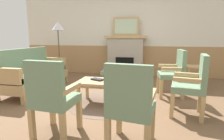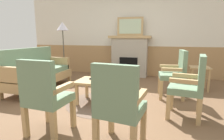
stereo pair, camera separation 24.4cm
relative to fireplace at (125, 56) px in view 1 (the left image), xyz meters
name	(u,v)px [view 1 (the left image)]	position (x,y,z in m)	size (l,w,h in m)	color
ground_plane	(108,100)	(0.00, -2.35, -0.65)	(14.00, 14.00, 0.00)	brown
wall_back	(127,35)	(0.00, 0.25, 0.66)	(7.20, 0.14, 2.70)	silver
fireplace	(125,56)	(0.00, 0.00, 0.00)	(1.30, 0.44, 1.28)	#A39989
framed_picture	(126,26)	(0.00, 0.00, 0.91)	(0.80, 0.04, 0.56)	tan
couch	(35,74)	(-1.83, -2.05, -0.26)	(0.70, 1.80, 0.98)	tan
coffee_table	(104,84)	(-0.03, -2.52, -0.27)	(0.96, 0.56, 0.44)	tan
round_rug	(104,103)	(-0.03, -2.52, -0.65)	(1.37, 1.37, 0.01)	brown
book_on_table	(97,79)	(-0.18, -2.50, -0.20)	(0.23, 0.12, 0.03)	black
footstool	(109,73)	(-0.28, -1.08, -0.37)	(0.40, 0.40, 0.36)	tan
armchair_near_fireplace	(174,71)	(1.28, -1.78, -0.11)	(0.53, 0.53, 0.98)	tan
armchair_by_window_left	(193,83)	(1.45, -2.72, -0.11)	(0.55, 0.55, 0.98)	tan
armchair_front_left	(130,103)	(0.60, -3.80, -0.11)	(0.54, 0.54, 0.98)	tan
armchair_front_center	(52,96)	(-0.36, -3.75, -0.11)	(0.51, 0.51, 0.98)	tan
side_table	(195,71)	(1.86, -1.03, -0.22)	(0.44, 0.44, 0.55)	tan
floor_lamp_by_couch	(58,30)	(-1.92, -0.72, 0.80)	(0.36, 0.36, 1.68)	#332D28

